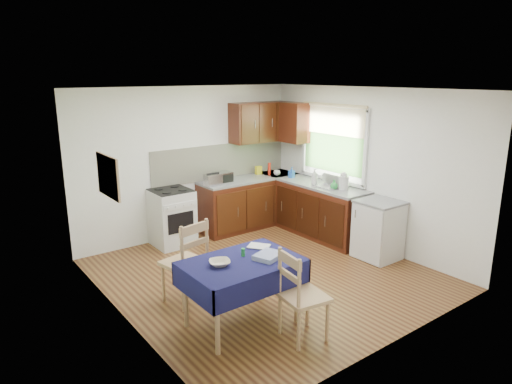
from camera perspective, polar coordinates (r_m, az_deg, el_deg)
floor at (r=6.43m, az=1.19°, el=-10.19°), size 4.20×4.20×0.00m
ceiling at (r=5.84m, az=1.32°, el=12.70°), size 4.00×4.20×0.02m
wall_back at (r=7.73m, az=-8.42°, el=3.68°), size 4.00×0.02×2.50m
wall_front at (r=4.61m, az=17.64°, el=-4.36°), size 4.00×0.02×2.50m
wall_left at (r=5.07m, az=-16.85°, el=-2.60°), size 0.02×4.20×2.50m
wall_right at (r=7.39m, az=13.57°, el=2.92°), size 0.02×4.20×2.50m
base_cabinets at (r=7.99m, az=3.31°, el=-1.87°), size 1.90×2.30×0.86m
worktop_back at (r=8.11m, az=-0.78°, el=1.68°), size 1.90×0.60×0.04m
worktop_right at (r=7.67m, az=8.24°, el=0.78°), size 0.60×1.70×0.04m
worktop_corner at (r=8.50m, az=2.76°, el=2.27°), size 0.60×0.60×0.04m
splashback at (r=8.05m, az=-4.30°, el=3.87°), size 2.70×0.02×0.60m
upper_cabinets at (r=8.23m, az=1.89°, el=8.72°), size 1.20×0.85×0.70m
stove at (r=7.44m, az=-10.46°, el=-3.12°), size 0.60×0.61×0.92m
window at (r=7.75m, az=9.62°, el=6.67°), size 0.04×1.48×1.26m
fridge at (r=7.04m, az=15.04°, el=-4.58°), size 0.58×0.60×0.89m
corkboard at (r=5.27m, az=-17.97°, el=1.88°), size 0.04×0.62×0.47m
dining_table at (r=4.98m, az=-1.79°, el=-9.72°), size 1.24×0.84×0.75m
chair_far at (r=5.53m, az=-8.59°, el=-8.33°), size 0.55×0.55×1.05m
chair_near at (r=4.79m, az=5.52°, el=-12.47°), size 0.49×0.49×0.99m
toaster at (r=7.54m, az=-5.39°, el=1.54°), size 0.28×0.17×0.21m
sandwich_press at (r=7.81m, az=-4.21°, el=1.92°), size 0.29×0.25×0.17m
sauce_bottle at (r=8.27m, az=1.68°, el=2.88°), size 0.05×0.05×0.23m
yellow_packet at (r=8.36m, az=0.31°, el=2.74°), size 0.13×0.11×0.15m
dish_rack at (r=7.54m, az=9.47°, el=0.84°), size 0.45×0.34×0.21m
kettle at (r=7.40m, az=10.88°, el=1.30°), size 0.17×0.17×0.28m
cup at (r=8.28m, az=2.62°, el=2.41°), size 0.13×0.13×0.09m
soap_bottle_a at (r=7.62m, az=7.31°, el=1.92°), size 0.15×0.15×0.27m
soap_bottle_b at (r=8.09m, az=4.47°, el=2.45°), size 0.11×0.11×0.19m
soap_bottle_c at (r=7.37m, az=9.73°, el=0.92°), size 0.17×0.17×0.15m
plate_bowl at (r=4.83m, az=-4.56°, el=-8.83°), size 0.29×0.29×0.05m
book at (r=5.22m, az=0.08°, el=-7.16°), size 0.29×0.31×0.02m
spice_jar at (r=5.04m, az=-1.63°, el=-7.54°), size 0.04×0.04×0.09m
tea_towel at (r=5.00m, az=1.55°, el=-7.98°), size 0.36×0.32×0.05m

